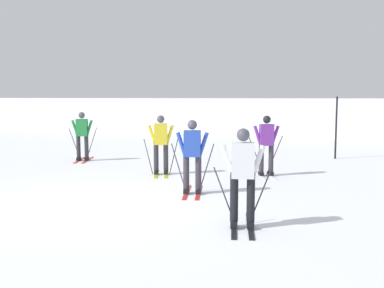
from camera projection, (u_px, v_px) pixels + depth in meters
ground_plane at (98, 203)px, 9.42m from camera, size 120.00×120.00×0.00m
far_snow_ridge at (276, 115)px, 29.15m from camera, size 80.00×6.64×2.13m
skier_purple at (266, 144)px, 12.53m from camera, size 1.02×1.60×1.71m
skier_yellow at (161, 143)px, 12.75m from camera, size 0.97×1.62×1.71m
skier_blue at (192, 155)px, 10.19m from camera, size 0.97×1.64×1.71m
skier_green at (82, 135)px, 15.50m from camera, size 0.95×1.63×1.71m
skier_white at (243, 175)px, 7.50m from camera, size 0.97×1.64×1.71m
trail_marker_pole at (336, 128)px, 16.03m from camera, size 0.07×0.07×2.24m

